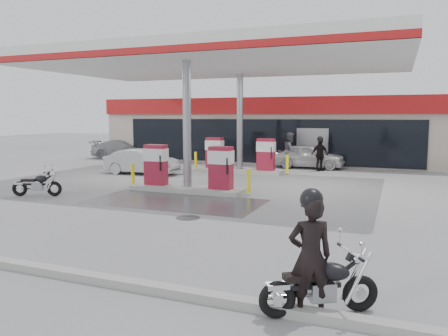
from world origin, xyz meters
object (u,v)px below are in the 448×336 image
object	(u,v)px
hatchback_silver	(142,162)
main_motorcycle	(322,287)
pump_island_far	(240,159)
sedan_white	(308,156)
parked_motorcycle	(38,185)
attendant	(290,150)
biker_main	(310,257)
pump_island_near	(188,173)
parked_car_left	(123,149)
biker_walking	(320,155)

from	to	relation	value
hatchback_silver	main_motorcycle	bearing A→B (deg)	-141.93
pump_island_far	sedan_white	bearing A→B (deg)	47.51
parked_motorcycle	sedan_white	size ratio (longest dim) A/B	0.44
main_motorcycle	sedan_white	world-z (taller)	sedan_white
main_motorcycle	attendant	xyz separation A→B (m)	(-4.58, 17.58, 0.57)
biker_main	pump_island_far	bearing A→B (deg)	-94.04
biker_main	parked_motorcycle	bearing A→B (deg)	-55.52
biker_main	hatchback_silver	bearing A→B (deg)	-76.58
parked_motorcycle	attendant	size ratio (longest dim) A/B	0.87
parked_motorcycle	main_motorcycle	bearing A→B (deg)	-49.09
pump_island_near	parked_car_left	size ratio (longest dim) A/B	1.21
attendant	biker_walking	bearing A→B (deg)	-106.54
biker_walking	pump_island_far	bearing A→B (deg)	166.30
biker_main	sedan_white	distance (m)	18.41
pump_island_far	biker_main	xyz separation A→B (m)	(6.41, -14.88, 0.19)
parked_motorcycle	parked_car_left	size ratio (longest dim) A/B	0.41
pump_island_far	parked_car_left	bearing A→B (deg)	158.04
sedan_white	attendant	bearing A→B (deg)	111.93
pump_island_far	parked_car_left	size ratio (longest dim) A/B	1.21
parked_motorcycle	hatchback_silver	xyz separation A→B (m)	(0.25, 6.58, 0.21)
main_motorcycle	biker_walking	size ratio (longest dim) A/B	0.95
pump_island_far	biker_walking	bearing A→B (deg)	30.62
main_motorcycle	parked_car_left	bearing A→B (deg)	99.68
biker_walking	hatchback_silver	bearing A→B (deg)	165.38
main_motorcycle	pump_island_far	bearing A→B (deg)	82.36
pump_island_far	parked_car_left	xyz separation A→B (m)	(-9.92, 4.00, -0.09)
hatchback_silver	attendant	bearing A→B (deg)	-54.04
biker_main	attendant	distance (m)	18.22
pump_island_near	parked_car_left	bearing A→B (deg)	134.78
pump_island_near	hatchback_silver	size ratio (longest dim) A/B	1.36
pump_island_far	main_motorcycle	xyz separation A→B (m)	(6.57, -14.78, -0.29)
pump_island_near	attendant	world-z (taller)	attendant
pump_island_far	hatchback_silver	bearing A→B (deg)	-151.11
pump_island_far	sedan_white	xyz separation A→B (m)	(2.93, 3.20, -0.04)
attendant	biker_walking	world-z (taller)	attendant
main_motorcycle	parked_car_left	size ratio (longest dim) A/B	0.39
sedan_white	attendant	world-z (taller)	attendant
pump_island_far	parked_motorcycle	xyz separation A→B (m)	(-4.60, -8.98, -0.30)
parked_motorcycle	biker_walking	distance (m)	13.94
pump_island_far	biker_walking	distance (m)	4.32
biker_main	main_motorcycle	bearing A→B (deg)	-174.67
biker_main	hatchback_silver	size ratio (longest dim) A/B	0.48
biker_main	parked_motorcycle	distance (m)	12.50
sedan_white	attendant	size ratio (longest dim) A/B	1.99
pump_island_near	parked_car_left	distance (m)	14.09
pump_island_near	pump_island_far	distance (m)	6.00
sedan_white	biker_walking	bearing A→B (deg)	-143.14
pump_island_far	main_motorcycle	distance (m)	16.17
pump_island_near	attendant	bearing A→B (deg)	77.20
sedan_white	attendant	xyz separation A→B (m)	(-0.93, -0.40, 0.32)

